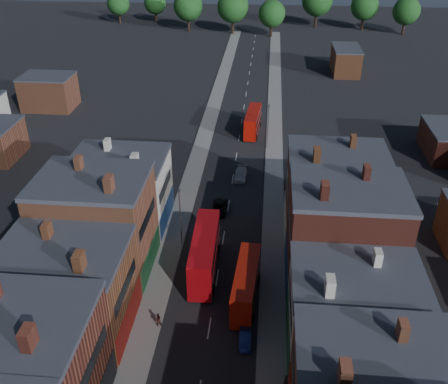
% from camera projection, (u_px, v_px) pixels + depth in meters
% --- Properties ---
extents(pavement_west, '(3.00, 200.00, 0.12)m').
position_uv_depth(pavement_west, '(194.00, 171.00, 81.20)').
color(pavement_west, gray).
rests_on(pavement_west, ground).
extents(pavement_east, '(3.00, 200.00, 0.12)m').
position_uv_depth(pavement_east, '(274.00, 174.00, 80.18)').
color(pavement_east, gray).
rests_on(pavement_east, ground).
extents(lamp_post_2, '(0.25, 0.70, 8.12)m').
position_uv_depth(lamp_post_2, '(180.00, 214.00, 61.57)').
color(lamp_post_2, slate).
rests_on(lamp_post_2, ground).
extents(lamp_post_3, '(0.25, 0.70, 8.12)m').
position_uv_depth(lamp_post_3, '(268.00, 123.00, 86.51)').
color(lamp_post_3, slate).
rests_on(lamp_post_3, ground).
extents(bus_0, '(3.16, 11.72, 5.04)m').
position_uv_depth(bus_0, '(205.00, 253.00, 58.11)').
color(bus_0, '#B30A10').
rests_on(bus_0, ground).
extents(bus_1, '(2.94, 9.94, 4.24)m').
position_uv_depth(bus_1, '(246.00, 284.00, 53.99)').
color(bus_1, '#B9190A').
rests_on(bus_1, ground).
extents(bus_2, '(3.01, 9.94, 4.24)m').
position_uv_depth(bus_2, '(253.00, 121.00, 93.53)').
color(bus_2, '#A81007').
rests_on(bus_2, ground).
extents(car_1, '(1.31, 3.44, 1.12)m').
position_uv_depth(car_1, '(245.00, 338.00, 49.66)').
color(car_1, navy).
rests_on(car_1, ground).
extents(car_2, '(2.12, 4.50, 1.24)m').
position_uv_depth(car_2, '(219.00, 208.00, 70.51)').
color(car_2, black).
rests_on(car_2, ground).
extents(car_3, '(2.01, 4.61, 1.32)m').
position_uv_depth(car_3, '(240.00, 175.00, 78.89)').
color(car_3, silver).
rests_on(car_3, ground).
extents(ped_1, '(0.84, 0.61, 1.54)m').
position_uv_depth(ped_1, '(158.00, 319.00, 51.38)').
color(ped_1, '#47201C').
rests_on(ped_1, pavement_west).
extents(ped_3, '(0.75, 1.05, 1.64)m').
position_uv_depth(ped_3, '(286.00, 382.00, 44.67)').
color(ped_3, '#605B52').
rests_on(ped_3, pavement_east).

